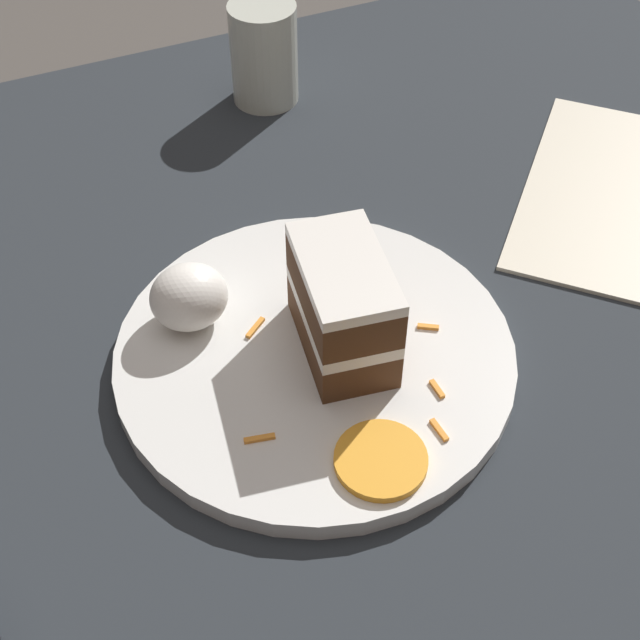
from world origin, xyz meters
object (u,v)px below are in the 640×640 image
cake_slice (343,305)px  cream_dollop (189,297)px  orange_garnish (381,460)px  plate (320,354)px  menu_card (612,194)px  drinking_glass (264,60)px

cake_slice → cream_dollop: bearing=152.5°
cake_slice → orange_garnish: cake_slice is taller
plate → menu_card: plate is taller
orange_garnish → menu_card: 0.39m
menu_card → cake_slice: bearing=58.6°
cake_slice → menu_card: 0.33m
cream_dollop → orange_garnish: bearing=-66.9°
orange_garnish → plate: bearing=87.9°
cake_slice → cream_dollop: 0.12m
cake_slice → menu_card: size_ratio=0.41×
plate → cream_dollop: (-0.08, 0.07, 0.03)m
cake_slice → orange_garnish: size_ratio=1.73×
plate → cream_dollop: cream_dollop is taller
plate → drinking_glass: drinking_glass is taller
cream_dollop → orange_garnish: 0.20m
drinking_glass → orange_garnish: bearing=-101.8°
drinking_glass → cake_slice: bearing=-102.2°
plate → cream_dollop: size_ratio=5.05×
plate → orange_garnish: 0.11m
cream_dollop → orange_garnish: (0.08, -0.18, -0.02)m
cake_slice → menu_card: bearing=22.7°
cream_dollop → orange_garnish: size_ratio=0.94×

